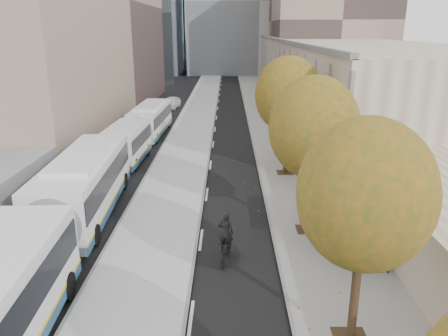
{
  "coord_description": "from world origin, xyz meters",
  "views": [
    {
      "loc": [
        -0.39,
        -6.78,
        9.62
      ],
      "look_at": [
        -0.57,
        15.46,
        2.5
      ],
      "focal_mm": 35.0,
      "sensor_mm": 36.0,
      "label": 1
    }
  ],
  "objects_px": {
    "bus_far": "(142,128)",
    "distant_car": "(171,102)",
    "cyclist": "(226,244)",
    "bus_shelter": "(366,206)",
    "bus_near": "(59,217)"
  },
  "relations": [
    {
      "from": "bus_near",
      "to": "distant_car",
      "type": "bearing_deg",
      "value": 86.89
    },
    {
      "from": "bus_shelter",
      "to": "distant_car",
      "type": "xyz_separation_m",
      "value": [
        -13.21,
        37.12,
        -1.46
      ]
    },
    {
      "from": "bus_shelter",
      "to": "bus_far",
      "type": "relative_size",
      "value": 0.26
    },
    {
      "from": "bus_near",
      "to": "distant_car",
      "type": "xyz_separation_m",
      "value": [
        0.23,
        37.43,
        -1.03
      ]
    },
    {
      "from": "bus_shelter",
      "to": "cyclist",
      "type": "xyz_separation_m",
      "value": [
        -6.15,
        -1.02,
        -1.32
      ]
    },
    {
      "from": "cyclist",
      "to": "bus_far",
      "type": "bearing_deg",
      "value": 122.01
    },
    {
      "from": "bus_far",
      "to": "distant_car",
      "type": "distance_m",
      "value": 18.49
    },
    {
      "from": "bus_shelter",
      "to": "distant_car",
      "type": "bearing_deg",
      "value": 109.59
    },
    {
      "from": "bus_far",
      "to": "distant_car",
      "type": "relative_size",
      "value": 3.93
    },
    {
      "from": "bus_near",
      "to": "distant_car",
      "type": "relative_size",
      "value": 4.55
    },
    {
      "from": "cyclist",
      "to": "bus_shelter",
      "type": "bearing_deg",
      "value": 21.18
    },
    {
      "from": "bus_shelter",
      "to": "distant_car",
      "type": "distance_m",
      "value": 39.43
    },
    {
      "from": "bus_far",
      "to": "distant_car",
      "type": "height_order",
      "value": "bus_far"
    },
    {
      "from": "bus_shelter",
      "to": "bus_near",
      "type": "relative_size",
      "value": 0.23
    },
    {
      "from": "bus_far",
      "to": "cyclist",
      "type": "distance_m",
      "value": 20.99
    }
  ]
}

